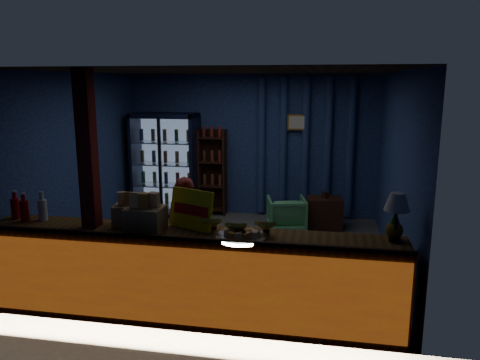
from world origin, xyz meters
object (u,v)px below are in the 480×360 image
object	(u,v)px
shopkeeper	(186,237)
pastry_tray	(241,235)
green_chair	(286,214)
table_lamp	(397,204)

from	to	relation	value
shopkeeper	pastry_tray	bearing A→B (deg)	-40.21
green_chair	pastry_tray	bearing A→B (deg)	74.29
shopkeeper	pastry_tray	world-z (taller)	shopkeeper
shopkeeper	green_chair	distance (m)	2.79
green_chair	table_lamp	world-z (taller)	table_lamp
table_lamp	pastry_tray	bearing A→B (deg)	-173.68
shopkeeper	table_lamp	size ratio (longest dim) A/B	2.88
shopkeeper	pastry_tray	size ratio (longest dim) A/B	2.70
green_chair	table_lamp	xyz separation A→B (m)	(1.29, -3.09, 1.04)
green_chair	pastry_tray	world-z (taller)	pastry_tray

